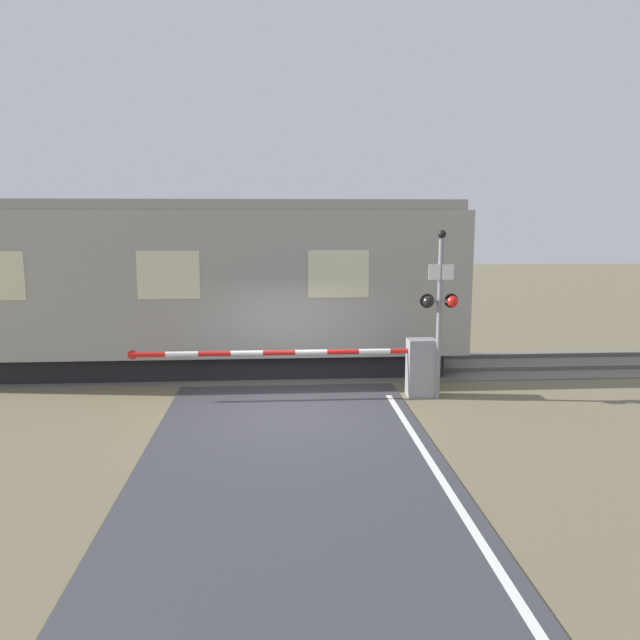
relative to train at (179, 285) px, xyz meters
name	(u,v)px	position (x,y,z in m)	size (l,w,h in m)	color
ground_plane	(289,412)	(2.67, -3.71, -2.19)	(80.00, 80.00, 0.00)	#6B6047
track_bed	(286,368)	(2.67, 0.00, -2.17)	(36.00, 3.20, 0.13)	#666056
train	(179,285)	(0.00, 0.00, 0.00)	(14.11, 2.92, 4.29)	black
crossing_barrier	(395,365)	(5.01, -2.73, -1.48)	(6.56, 0.44, 1.27)	gray
signal_post	(440,304)	(5.89, -2.96, -0.13)	(0.82, 0.26, 3.62)	gray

